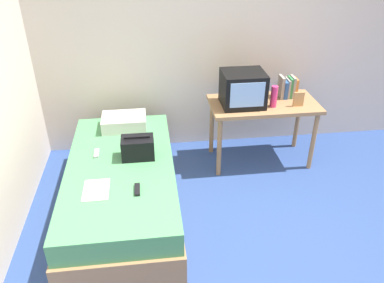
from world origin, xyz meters
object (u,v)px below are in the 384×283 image
handbag (138,148)px  magazine (96,190)px  tv (243,89)px  remote_silver (97,153)px  water_bottle (274,96)px  book_row (287,88)px  remote_dark (137,190)px  desk (263,110)px  picture_frame (299,99)px  bed (122,187)px  pillow (124,122)px

handbag → magazine: (-0.35, -0.47, -0.10)m
tv → remote_silver: bearing=-162.8°
water_bottle → handbag: bearing=-161.7°
book_row → magazine: (-2.00, -1.17, -0.32)m
water_bottle → book_row: size_ratio=0.94×
remote_silver → remote_dark: bearing=-58.1°
desk → remote_silver: size_ratio=8.06×
magazine → remote_dark: 0.34m
desk → water_bottle: bearing=-59.3°
book_row → picture_frame: 0.25m
bed → magazine: 0.48m
remote_silver → bed: bearing=-42.1°
picture_frame → bed: bearing=-163.3°
desk → water_bottle: size_ratio=5.08×
magazine → desk: bearing=31.6°
bed → remote_dark: bearing=-69.1°
desk → tv: tv is taller
bed → tv: bearing=27.6°
tv → handbag: (-1.11, -0.56, -0.30)m
handbag → magazine: 0.60m
bed → water_bottle: (1.60, 0.58, 0.59)m
remote_silver → tv: bearing=17.2°
picture_frame → book_row: bearing=98.7°
remote_dark → remote_silver: size_ratio=1.08×
tv → magazine: 1.83m
pillow → book_row: bearing=3.0°
tv → picture_frame: 0.60m
book_row → picture_frame: size_ratio=1.55×
bed → remote_dark: size_ratio=12.82×
remote_dark → desk: bearing=38.6°
desk → pillow: (-1.50, 0.02, -0.06)m
handbag → book_row: bearing=22.9°
water_bottle → handbag: 1.52m
desk → remote_silver: desk is taller
desk → pillow: desk is taller
bed → magazine: bearing=-116.5°
remote_dark → picture_frame: bearing=29.6°
magazine → remote_dark: size_ratio=1.86×
desk → remote_silver: (-1.76, -0.49, -0.12)m
handbag → bed: bearing=-147.1°
water_bottle → remote_silver: size_ratio=1.59×
magazine → pillow: bearing=79.1°
desk → remote_dark: size_ratio=7.44×
book_row → pillow: 1.82m
bed → remote_dark: (0.16, -0.41, 0.27)m
picture_frame → pillow: 1.85m
bed → picture_frame: bearing=16.7°
book_row → magazine: size_ratio=0.84×
water_bottle → picture_frame: 0.27m
pillow → bed: bearing=-92.2°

